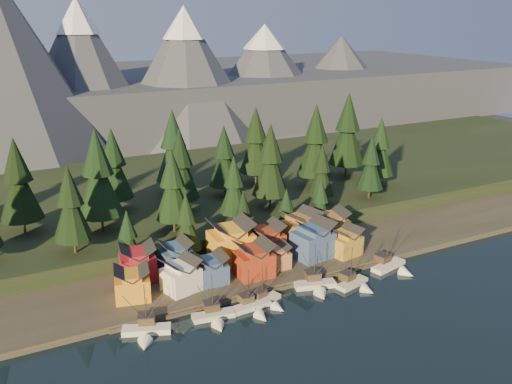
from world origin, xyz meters
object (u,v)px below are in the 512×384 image
boat_1 (214,311)px  boat_6 (393,261)px  boat_2 (252,303)px  boat_5 (356,279)px  house_back_0 (138,262)px  house_back_1 (175,255)px  boat_4 (317,280)px  boat_0 (146,326)px  house_front_0 (132,282)px  boat_3 (267,297)px  house_front_1 (181,274)px

boat_1 → boat_6: bearing=10.5°
boat_2 → boat_1: bearing=174.6°
boat_5 → house_back_0: (-47.75, 26.49, 4.18)m
boat_5 → house_back_1: 46.33m
boat_2 → boat_4: (19.08, 2.18, 0.47)m
boat_0 → house_front_0: boat_0 is taller
boat_0 → boat_1: (15.49, -1.17, -0.07)m
boat_2 → house_back_0: 31.93m
boat_6 → boat_3: bearing=167.4°
boat_2 → boat_3: 4.68m
boat_0 → boat_2: boat_0 is taller
boat_1 → house_back_1: (-0.03, 24.66, 3.73)m
house_back_0 → house_back_1: (9.90, -0.05, -0.40)m
boat_3 → house_back_1: house_back_1 is taller
boat_2 → house_back_1: bearing=107.3°
boat_2 → house_back_1: (-9.42, 24.99, 4.04)m
boat_4 → boat_2: bearing=-157.5°
boat_6 → house_back_1: (-52.73, 22.93, 3.69)m
boat_4 → house_front_0: boat_4 is taller
boat_3 → boat_6: bearing=-15.2°
boat_0 → boat_1: bearing=17.1°
boat_2 → house_front_1: (-11.88, 14.49, 3.85)m
house_back_0 → house_back_1: 9.91m
boat_0 → house_front_1: 18.70m
boat_0 → boat_6: bearing=21.9°
boat_5 → boat_6: bearing=-1.3°
boat_0 → boat_2: size_ratio=1.09×
house_back_0 → house_front_0: bearing=-105.6°
boat_0 → boat_5: bearing=18.2°
boat_1 → house_back_1: 24.94m
boat_2 → boat_5: boat_5 is taller
boat_0 → house_back_0: size_ratio=1.27×
house_back_1 → house_back_0: bearing=178.2°
boat_0 → boat_3: bearing=20.9°
boat_3 → house_back_1: 27.86m
house_back_1 → boat_0: bearing=-124.8°
boat_5 → boat_6: boat_6 is taller
boat_1 → house_back_1: size_ratio=1.37×
boat_0 → house_back_1: 28.36m
boat_5 → house_back_0: size_ratio=1.18×
boat_1 → boat_6: boat_6 is taller
house_front_1 → house_back_0: bearing=111.5°
boat_4 → house_front_1: bearing=174.3°
boat_3 → house_front_1: size_ratio=1.09×
boat_3 → boat_5: bearing=-22.9°
boat_3 → boat_5: 24.06m
house_front_0 → house_back_1: bearing=45.8°
house_back_0 → house_back_1: bearing=8.6°
boat_1 → boat_2: boat_1 is taller
boat_0 → boat_1: boat_0 is taller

